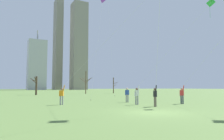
{
  "coord_description": "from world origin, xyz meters",
  "views": [
    {
      "loc": [
        -9.2,
        -11.36,
        1.68
      ],
      "look_at": [
        0.0,
        6.0,
        3.29
      ],
      "focal_mm": 33.91,
      "sensor_mm": 36.0,
      "label": 1
    }
  ],
  "objects_px": {
    "kite_flyer_midfield_center_yellow": "(191,83)",
    "kite_flyer_far_back_red": "(85,69)",
    "bare_tree_leftmost": "(36,85)",
    "kite_flyer_foreground_left_green": "(146,84)",
    "bare_tree_left_of_center": "(114,85)",
    "bystander_strolling_midfield": "(127,94)",
    "distant_kite_low_near_trees_purple": "(102,6)",
    "bare_tree_far_right_edge": "(86,82)",
    "kite_flyer_midfield_right_white": "(157,47)"
  },
  "relations": [
    {
      "from": "kite_flyer_midfield_center_yellow",
      "to": "kite_flyer_far_back_red",
      "type": "relative_size",
      "value": 0.67
    },
    {
      "from": "kite_flyer_far_back_red",
      "to": "bare_tree_leftmost",
      "type": "height_order",
      "value": "kite_flyer_far_back_red"
    },
    {
      "from": "kite_flyer_foreground_left_green",
      "to": "bare_tree_left_of_center",
      "type": "relative_size",
      "value": 2.48
    },
    {
      "from": "bystander_strolling_midfield",
      "to": "distant_kite_low_near_trees_purple",
      "type": "bearing_deg",
      "value": 90.94
    },
    {
      "from": "bare_tree_left_of_center",
      "to": "bare_tree_leftmost",
      "type": "distance_m",
      "value": 21.22
    },
    {
      "from": "kite_flyer_midfield_center_yellow",
      "to": "kite_flyer_far_back_red",
      "type": "height_order",
      "value": "kite_flyer_far_back_red"
    },
    {
      "from": "distant_kite_low_near_trees_purple",
      "to": "kite_flyer_midfield_center_yellow",
      "type": "bearing_deg",
      "value": -70.68
    },
    {
      "from": "bare_tree_left_of_center",
      "to": "bare_tree_far_right_edge",
      "type": "bearing_deg",
      "value": 179.29
    },
    {
      "from": "bare_tree_left_of_center",
      "to": "kite_flyer_midfield_center_yellow",
      "type": "bearing_deg",
      "value": -106.93
    },
    {
      "from": "bare_tree_far_right_edge",
      "to": "bare_tree_leftmost",
      "type": "relative_size",
      "value": 1.44
    },
    {
      "from": "kite_flyer_midfield_center_yellow",
      "to": "kite_flyer_far_back_red",
      "type": "distance_m",
      "value": 10.49
    },
    {
      "from": "bystander_strolling_midfield",
      "to": "bare_tree_leftmost",
      "type": "relative_size",
      "value": 0.4
    },
    {
      "from": "bystander_strolling_midfield",
      "to": "bare_tree_leftmost",
      "type": "height_order",
      "value": "bare_tree_leftmost"
    },
    {
      "from": "bare_tree_far_right_edge",
      "to": "kite_flyer_midfield_center_yellow",
      "type": "bearing_deg",
      "value": -94.78
    },
    {
      "from": "kite_flyer_foreground_left_green",
      "to": "bare_tree_far_right_edge",
      "type": "bearing_deg",
      "value": 78.41
    },
    {
      "from": "kite_flyer_foreground_left_green",
      "to": "bystander_strolling_midfield",
      "type": "bearing_deg",
      "value": 88.85
    },
    {
      "from": "bare_tree_left_of_center",
      "to": "kite_flyer_midfield_right_white",
      "type": "bearing_deg",
      "value": -114.03
    },
    {
      "from": "bystander_strolling_midfield",
      "to": "bare_tree_far_right_edge",
      "type": "relative_size",
      "value": 0.28
    },
    {
      "from": "kite_flyer_midfield_right_white",
      "to": "kite_flyer_foreground_left_green",
      "type": "height_order",
      "value": "kite_flyer_midfield_right_white"
    },
    {
      "from": "kite_flyer_midfield_center_yellow",
      "to": "kite_flyer_far_back_red",
      "type": "bearing_deg",
      "value": 156.14
    },
    {
      "from": "bystander_strolling_midfield",
      "to": "distant_kite_low_near_trees_purple",
      "type": "distance_m",
      "value": 13.98
    },
    {
      "from": "kite_flyer_far_back_red",
      "to": "bystander_strolling_midfield",
      "type": "xyz_separation_m",
      "value": [
        5.46,
        1.18,
        -2.51
      ]
    },
    {
      "from": "kite_flyer_midfield_right_white",
      "to": "bare_tree_far_right_edge",
      "type": "relative_size",
      "value": 2.78
    },
    {
      "from": "bystander_strolling_midfield",
      "to": "bare_tree_leftmost",
      "type": "distance_m",
      "value": 28.88
    },
    {
      "from": "kite_flyer_far_back_red",
      "to": "bare_tree_left_of_center",
      "type": "bearing_deg",
      "value": 57.62
    },
    {
      "from": "kite_flyer_foreground_left_green",
      "to": "bare_tree_left_of_center",
      "type": "bearing_deg",
      "value": 66.35
    },
    {
      "from": "kite_flyer_far_back_red",
      "to": "kite_flyer_foreground_left_green",
      "type": "bearing_deg",
      "value": -23.6
    },
    {
      "from": "kite_flyer_midfield_right_white",
      "to": "kite_flyer_foreground_left_green",
      "type": "relative_size",
      "value": 1.5
    },
    {
      "from": "bystander_strolling_midfield",
      "to": "bare_tree_left_of_center",
      "type": "relative_size",
      "value": 0.37
    },
    {
      "from": "kite_flyer_foreground_left_green",
      "to": "bare_tree_leftmost",
      "type": "relative_size",
      "value": 2.67
    },
    {
      "from": "kite_flyer_midfield_center_yellow",
      "to": "bare_tree_far_right_edge",
      "type": "distance_m",
      "value": 37.2
    },
    {
      "from": "kite_flyer_far_back_red",
      "to": "bare_tree_leftmost",
      "type": "bearing_deg",
      "value": 90.39
    },
    {
      "from": "kite_flyer_midfield_center_yellow",
      "to": "bystander_strolling_midfield",
      "type": "bearing_deg",
      "value": 126.92
    },
    {
      "from": "bare_tree_far_right_edge",
      "to": "bare_tree_left_of_center",
      "type": "bearing_deg",
      "value": -0.71
    },
    {
      "from": "bare_tree_left_of_center",
      "to": "bare_tree_leftmost",
      "type": "xyz_separation_m",
      "value": [
        -20.96,
        -3.28,
        -0.03
      ]
    },
    {
      "from": "bystander_strolling_midfield",
      "to": "bare_tree_far_right_edge",
      "type": "distance_m",
      "value": 32.53
    },
    {
      "from": "kite_flyer_foreground_left_green",
      "to": "kite_flyer_far_back_red",
      "type": "height_order",
      "value": "kite_flyer_far_back_red"
    },
    {
      "from": "kite_flyer_far_back_red",
      "to": "bare_tree_leftmost",
      "type": "xyz_separation_m",
      "value": [
        -0.2,
        29.47,
        -1.17
      ]
    },
    {
      "from": "kite_flyer_midfield_right_white",
      "to": "bare_tree_far_right_edge",
      "type": "xyz_separation_m",
      "value": [
        9.53,
        39.75,
        -1.6
      ]
    },
    {
      "from": "distant_kite_low_near_trees_purple",
      "to": "kite_flyer_far_back_red",
      "type": "bearing_deg",
      "value": -125.0
    },
    {
      "from": "bare_tree_far_right_edge",
      "to": "bare_tree_leftmost",
      "type": "xyz_separation_m",
      "value": [
        -12.82,
        -3.38,
        -0.81
      ]
    },
    {
      "from": "kite_flyer_midfield_center_yellow",
      "to": "kite_flyer_midfield_right_white",
      "type": "bearing_deg",
      "value": -157.28
    },
    {
      "from": "kite_flyer_foreground_left_green",
      "to": "bare_tree_leftmost",
      "type": "bearing_deg",
      "value": 99.97
    },
    {
      "from": "kite_flyer_midfield_center_yellow",
      "to": "distant_kite_low_near_trees_purple",
      "type": "relative_size",
      "value": 0.75
    },
    {
      "from": "kite_flyer_foreground_left_green",
      "to": "distant_kite_low_near_trees_purple",
      "type": "relative_size",
      "value": 0.73
    },
    {
      "from": "kite_flyer_foreground_left_green",
      "to": "bare_tree_leftmost",
      "type": "distance_m",
      "value": 32.31
    },
    {
      "from": "kite_flyer_midfield_center_yellow",
      "to": "bare_tree_left_of_center",
      "type": "height_order",
      "value": "kite_flyer_midfield_center_yellow"
    },
    {
      "from": "kite_flyer_far_back_red",
      "to": "distant_kite_low_near_trees_purple",
      "type": "bearing_deg",
      "value": 55.0
    },
    {
      "from": "bystander_strolling_midfield",
      "to": "distant_kite_low_near_trees_purple",
      "type": "height_order",
      "value": "distant_kite_low_near_trees_purple"
    },
    {
      "from": "kite_flyer_foreground_left_green",
      "to": "distant_kite_low_near_trees_purple",
      "type": "distance_m",
      "value": 15.09
    }
  ]
}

